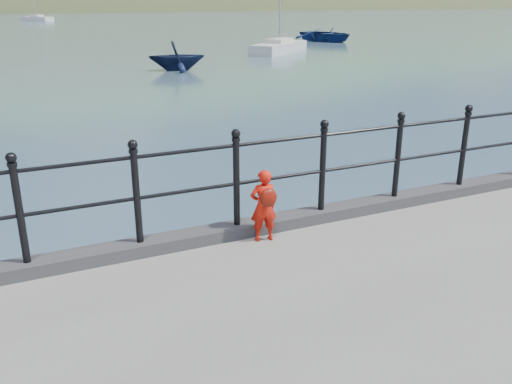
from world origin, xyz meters
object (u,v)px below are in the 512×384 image
sailboat_deep (37,19)px  child (264,205)px  railing (188,179)px  launch_blue (326,34)px  launch_navy (177,56)px  sailboat_near (279,48)px

sailboat_deep → child: bearing=-38.4°
railing → child: bearing=-17.9°
child → launch_blue: (25.07, 38.85, -0.85)m
railing → child: 0.95m
railing → launch_blue: (25.91, 38.58, -1.21)m
child → sailboat_deep: sailboat_deep is taller
launch_navy → sailboat_deep: (-1.92, 76.49, -0.45)m
launch_navy → sailboat_near: 12.06m
launch_blue → railing: bearing=-135.3°
launch_navy → launch_blue: bearing=-40.5°
launch_blue → launch_navy: bearing=-153.2°
railing → sailboat_near: sailboat_near is taller
child → launch_navy: 24.80m
railing → launch_navy: railing is taller
railing → child: size_ratio=20.33×
sailboat_near → launch_navy: bearing=175.9°
child → sailboat_deep: (4.31, 100.48, -1.12)m
launch_blue → launch_navy: (-18.84, -14.85, 0.18)m
railing → launch_blue: 46.49m
child → launch_navy: bearing=-96.5°
launch_navy → sailboat_near: (9.86, 6.92, -0.45)m
railing → launch_blue: size_ratio=3.07×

